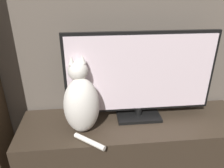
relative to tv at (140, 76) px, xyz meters
The scene contains 3 objects.
tv_stand 0.54m from the tv, 123.43° to the right, with size 1.40×0.40×0.50m.
tv is the anchor object (origin of this frame).
cat 0.38m from the tv, 164.40° to the right, with size 0.24×0.31×0.45m.
Camera 1 is at (-0.25, -0.13, 1.29)m, focal length 35.00 mm.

